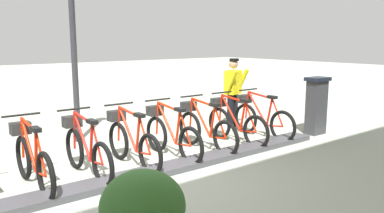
# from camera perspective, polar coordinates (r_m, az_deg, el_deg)

# --- Properties ---
(ground_plane) EXTENTS (60.00, 60.00, 0.00)m
(ground_plane) POSITION_cam_1_polar(r_m,az_deg,el_deg) (6.07, -7.62, -10.44)
(ground_plane) COLOR #A7AE9E
(dock_rail_base) EXTENTS (0.44, 7.98, 0.10)m
(dock_rail_base) POSITION_cam_1_polar(r_m,az_deg,el_deg) (6.05, -7.63, -10.00)
(dock_rail_base) COLOR #47474C
(dock_rail_base) RESTS_ON ground
(payment_kiosk) EXTENTS (0.36, 0.52, 1.28)m
(payment_kiosk) POSITION_cam_1_polar(r_m,az_deg,el_deg) (9.05, 17.85, 0.26)
(payment_kiosk) COLOR #38383D
(payment_kiosk) RESTS_ON ground
(bike_docked_0) EXTENTS (1.72, 0.54, 1.02)m
(bike_docked_0) POSITION_cam_1_polar(r_m,az_deg,el_deg) (8.52, 10.11, -1.61)
(bike_docked_0) COLOR black
(bike_docked_0) RESTS_ON ground
(bike_docked_1) EXTENTS (1.72, 0.54, 1.02)m
(bike_docked_1) POSITION_cam_1_polar(r_m,az_deg,el_deg) (7.95, 6.26, -2.32)
(bike_docked_1) COLOR black
(bike_docked_1) RESTS_ON ground
(bike_docked_2) EXTENTS (1.72, 0.54, 1.02)m
(bike_docked_2) POSITION_cam_1_polar(r_m,az_deg,el_deg) (7.43, 1.84, -3.13)
(bike_docked_2) COLOR black
(bike_docked_2) RESTS_ON ground
(bike_docked_3) EXTENTS (1.72, 0.54, 1.02)m
(bike_docked_3) POSITION_cam_1_polar(r_m,az_deg,el_deg) (6.96, -3.23, -4.03)
(bike_docked_3) COLOR black
(bike_docked_3) RESTS_ON ground
(bike_docked_4) EXTENTS (1.72, 0.54, 1.02)m
(bike_docked_4) POSITION_cam_1_polar(r_m,az_deg,el_deg) (6.55, -8.98, -5.02)
(bike_docked_4) COLOR black
(bike_docked_4) RESTS_ON ground
(bike_docked_5) EXTENTS (1.72, 0.54, 1.02)m
(bike_docked_5) POSITION_cam_1_polar(r_m,az_deg,el_deg) (6.22, -15.44, -6.06)
(bike_docked_5) COLOR black
(bike_docked_5) RESTS_ON ground
(bike_docked_6) EXTENTS (1.72, 0.54, 1.02)m
(bike_docked_6) POSITION_cam_1_polar(r_m,az_deg,el_deg) (5.98, -22.55, -7.11)
(bike_docked_6) COLOR black
(bike_docked_6) RESTS_ON ground
(worker_near_rack) EXTENTS (0.51, 0.68, 1.66)m
(worker_near_rack) POSITION_cam_1_polar(r_m,az_deg,el_deg) (9.25, 6.10, 2.39)
(worker_near_rack) COLOR white
(worker_near_rack) RESTS_ON ground
(lamp_post) EXTENTS (0.32, 0.32, 3.63)m
(lamp_post) POSITION_cam_1_polar(r_m,az_deg,el_deg) (8.20, -17.21, 11.57)
(lamp_post) COLOR #2D2D33
(lamp_post) RESTS_ON ground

